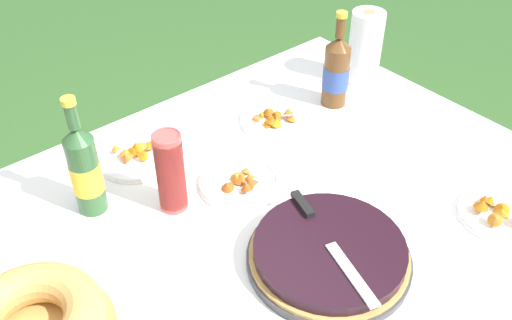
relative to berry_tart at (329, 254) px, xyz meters
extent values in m
cube|color=#A87A47|center=(-0.10, 0.24, -0.05)|extent=(1.80, 1.17, 0.03)
cylinder|color=#A87A47|center=(0.74, 0.77, -0.41)|extent=(0.06, 0.06, 0.69)
cube|color=white|center=(-0.10, 0.24, -0.03)|extent=(1.81, 1.18, 0.00)
cube|color=white|center=(-0.10, 0.83, -0.08)|extent=(1.81, 0.00, 0.10)
cube|color=white|center=(0.80, 0.24, -0.08)|extent=(0.00, 1.18, 0.10)
cylinder|color=#38383D|center=(0.00, 0.00, -0.02)|extent=(0.38, 0.38, 0.02)
cylinder|color=tan|center=(0.00, 0.00, 0.00)|extent=(0.37, 0.37, 0.01)
cylinder|color=black|center=(0.00, 0.00, 0.02)|extent=(0.35, 0.35, 0.03)
cube|color=silver|center=(-0.03, -0.09, 0.03)|extent=(0.08, 0.19, 0.00)
cube|color=black|center=(0.04, 0.13, 0.04)|extent=(0.05, 0.09, 0.01)
cylinder|color=#E04C47|center=(-0.17, 0.39, 0.02)|extent=(0.07, 0.07, 0.09)
cylinder|color=#E04C47|center=(-0.17, 0.39, 0.03)|extent=(0.07, 0.07, 0.09)
cylinder|color=#E04C47|center=(-0.17, 0.39, 0.05)|extent=(0.07, 0.07, 0.09)
cylinder|color=#E04C47|center=(-0.17, 0.39, 0.06)|extent=(0.07, 0.07, 0.09)
cylinder|color=#E04C47|center=(-0.17, 0.39, 0.07)|extent=(0.07, 0.07, 0.09)
cylinder|color=#E04C47|center=(-0.17, 0.39, 0.08)|extent=(0.07, 0.07, 0.09)
cylinder|color=#E04C47|center=(-0.17, 0.39, 0.10)|extent=(0.07, 0.07, 0.09)
cylinder|color=#E04C47|center=(-0.17, 0.39, 0.11)|extent=(0.07, 0.07, 0.09)
cylinder|color=#E04C47|center=(-0.17, 0.39, 0.12)|extent=(0.07, 0.07, 0.09)
cylinder|color=#E04C47|center=(-0.17, 0.39, 0.14)|extent=(0.07, 0.07, 0.09)
cylinder|color=#E04C47|center=(-0.17, 0.39, 0.15)|extent=(0.07, 0.07, 0.09)
torus|color=#E04C47|center=(-0.17, 0.39, 0.20)|extent=(0.07, 0.07, 0.01)
cylinder|color=#2D562D|center=(-0.33, 0.52, 0.08)|extent=(0.07, 0.07, 0.22)
cylinder|color=yellow|center=(-0.33, 0.52, 0.08)|extent=(0.08, 0.08, 0.08)
cone|color=#2D562D|center=(-0.33, 0.52, 0.21)|extent=(0.07, 0.07, 0.04)
cylinder|color=#2D562D|center=(-0.33, 0.52, 0.26)|extent=(0.03, 0.03, 0.06)
cylinder|color=gold|center=(-0.33, 0.52, 0.30)|extent=(0.03, 0.03, 0.02)
cylinder|color=brown|center=(0.50, 0.47, 0.07)|extent=(0.08, 0.08, 0.20)
cylinder|color=#334C93|center=(0.50, 0.47, 0.07)|extent=(0.08, 0.08, 0.08)
cone|color=brown|center=(0.50, 0.47, 0.19)|extent=(0.08, 0.08, 0.04)
cylinder|color=brown|center=(0.50, 0.47, 0.24)|extent=(0.03, 0.03, 0.06)
cylinder|color=gold|center=(0.50, 0.47, 0.28)|extent=(0.03, 0.03, 0.02)
cylinder|color=white|center=(0.29, 0.51, -0.02)|extent=(0.23, 0.23, 0.01)
torus|color=white|center=(0.29, 0.51, -0.01)|extent=(0.22, 0.22, 0.01)
cone|color=#B1550B|center=(0.29, 0.51, 0.00)|extent=(0.04, 0.04, 0.03)
cone|color=#C75F1A|center=(0.32, 0.47, -0.01)|extent=(0.05, 0.05, 0.04)
cone|color=orange|center=(0.26, 0.55, -0.01)|extent=(0.04, 0.04, 0.03)
cone|color=#A7560F|center=(0.28, 0.53, 0.01)|extent=(0.04, 0.04, 0.03)
cone|color=#B7541B|center=(0.28, 0.50, -0.01)|extent=(0.04, 0.04, 0.03)
cone|color=orange|center=(0.26, 0.48, 0.00)|extent=(0.06, 0.06, 0.03)
cone|color=#C15C1F|center=(0.28, 0.53, -0.01)|extent=(0.04, 0.05, 0.04)
cone|color=#BE6B13|center=(0.24, 0.50, -0.01)|extent=(0.06, 0.06, 0.04)
cone|color=#C95C21|center=(0.23, 0.54, -0.01)|extent=(0.04, 0.04, 0.04)
cone|color=#CF621D|center=(0.32, 0.49, 0.01)|extent=(0.05, 0.05, 0.04)
cone|color=#B64A0A|center=(0.26, 0.49, 0.00)|extent=(0.05, 0.05, 0.04)
cylinder|color=white|center=(-0.14, 0.63, -0.02)|extent=(0.23, 0.23, 0.01)
torus|color=white|center=(-0.14, 0.63, -0.01)|extent=(0.23, 0.23, 0.01)
cone|color=#BE6422|center=(-0.18, 0.61, 0.01)|extent=(0.05, 0.05, 0.04)
cone|color=#BE5B0C|center=(-0.15, 0.63, 0.00)|extent=(0.04, 0.04, 0.03)
cone|color=#C3750C|center=(-0.08, 0.62, 0.01)|extent=(0.04, 0.04, 0.02)
cone|color=orange|center=(-0.17, 0.64, 0.00)|extent=(0.05, 0.05, 0.03)
cone|color=#AB5E09|center=(-0.13, 0.64, 0.01)|extent=(0.04, 0.04, 0.03)
cone|color=#C5781F|center=(-0.12, 0.64, 0.01)|extent=(0.05, 0.04, 0.03)
cone|color=#C15A0F|center=(-0.10, 0.63, 0.00)|extent=(0.05, 0.05, 0.03)
cone|color=#CC7010|center=(-0.14, 0.59, 0.01)|extent=(0.04, 0.04, 0.04)
cone|color=#CB6E18|center=(-0.18, 0.67, 0.00)|extent=(0.03, 0.03, 0.02)
cylinder|color=white|center=(0.44, -0.18, -0.02)|extent=(0.21, 0.21, 0.01)
torus|color=white|center=(0.44, -0.18, -0.01)|extent=(0.21, 0.21, 0.01)
cone|color=#B86C0F|center=(0.44, -0.17, 0.00)|extent=(0.06, 0.05, 0.04)
cone|color=#BC6D1F|center=(0.39, -0.19, 0.01)|extent=(0.05, 0.05, 0.04)
cone|color=#BB5F0E|center=(0.41, -0.14, 0.01)|extent=(0.06, 0.06, 0.02)
cone|color=#C15F0A|center=(0.46, -0.13, -0.01)|extent=(0.05, 0.05, 0.05)
cone|color=orange|center=(0.44, -0.18, -0.01)|extent=(0.05, 0.05, 0.04)
cone|color=#C34A0B|center=(0.44, -0.13, 0.00)|extent=(0.03, 0.03, 0.02)
cylinder|color=white|center=(0.01, 0.35, -0.02)|extent=(0.22, 0.22, 0.01)
torus|color=white|center=(0.01, 0.35, -0.01)|extent=(0.22, 0.22, 0.01)
cone|color=#B6521E|center=(0.02, 0.31, 0.01)|extent=(0.06, 0.06, 0.05)
cone|color=#C2711B|center=(0.01, 0.35, 0.00)|extent=(0.05, 0.04, 0.04)
cone|color=#A94E16|center=(0.00, 0.30, 0.00)|extent=(0.05, 0.05, 0.03)
cone|color=#BE6421|center=(0.04, 0.34, 0.00)|extent=(0.04, 0.04, 0.03)
cone|color=#AD4B16|center=(0.01, 0.35, 0.00)|extent=(0.04, 0.05, 0.03)
cone|color=#AD611E|center=(0.05, 0.36, 0.00)|extent=(0.04, 0.04, 0.03)
cone|color=#BE6D21|center=(0.02, 0.36, -0.01)|extent=(0.05, 0.05, 0.03)
cone|color=#A74E16|center=(-0.03, 0.34, 0.00)|extent=(0.05, 0.04, 0.03)
cylinder|color=white|center=(0.68, 0.51, 0.10)|extent=(0.11, 0.11, 0.25)
cylinder|color=#9E7A56|center=(0.68, 0.51, 0.22)|extent=(0.04, 0.04, 0.00)
camera|label=1|loc=(-0.70, -0.57, 0.99)|focal=40.00mm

